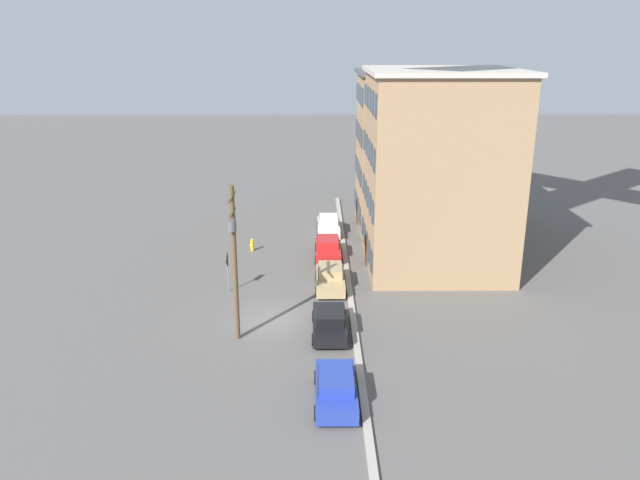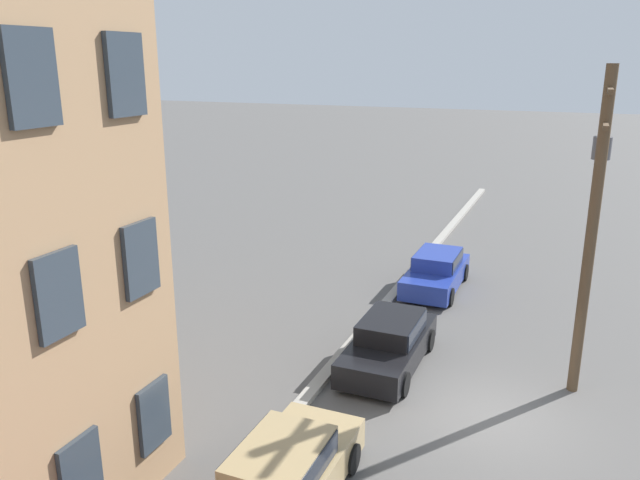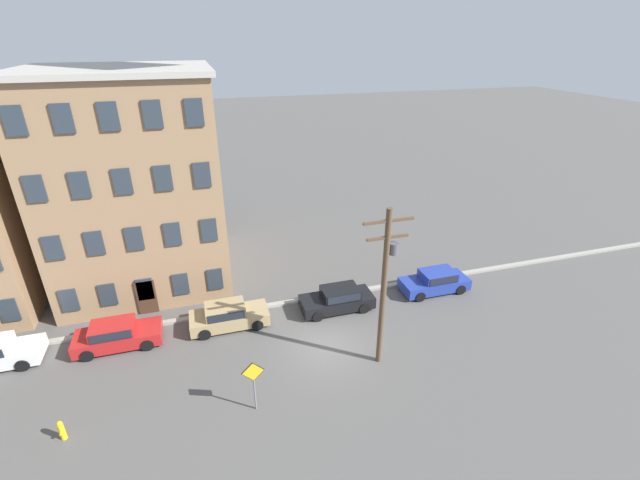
{
  "view_description": "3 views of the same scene",
  "coord_description": "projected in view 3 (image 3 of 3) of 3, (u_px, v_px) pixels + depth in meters",
  "views": [
    {
      "loc": [
        32.48,
        2.42,
        15.42
      ],
      "look_at": [
        0.68,
        2.6,
        5.06
      ],
      "focal_mm": 35.0,
      "sensor_mm": 36.0,
      "label": 1
    },
    {
      "loc": [
        -14.19,
        -1.39,
        8.5
      ],
      "look_at": [
        1.3,
        5.12,
        3.63
      ],
      "focal_mm": 35.0,
      "sensor_mm": 36.0,
      "label": 2
    },
    {
      "loc": [
        -5.56,
        -17.38,
        15.21
      ],
      "look_at": [
        0.56,
        3.22,
        4.77
      ],
      "focal_mm": 24.0,
      "sensor_mm": 36.0,
      "label": 3
    }
  ],
  "objects": [
    {
      "name": "caution_sign",
      "position": [
        254.0,
        378.0,
        18.4
      ],
      "size": [
        1.01,
        0.08,
        2.69
      ],
      "color": "slate",
      "rests_on": "ground_plane"
    },
    {
      "name": "car_tan",
      "position": [
        228.0,
        315.0,
        24.31
      ],
      "size": [
        4.4,
        1.92,
        1.43
      ],
      "color": "tan",
      "rests_on": "ground_plane"
    },
    {
      "name": "car_blue",
      "position": [
        435.0,
        281.0,
        27.68
      ],
      "size": [
        4.4,
        1.92,
        1.43
      ],
      "color": "#233899",
      "rests_on": "ground_plane"
    },
    {
      "name": "apartment_midblock",
      "position": [
        136.0,
        182.0,
        26.91
      ],
      "size": [
        10.57,
        9.87,
        13.5
      ],
      "color": "#9E7A56",
      "rests_on": "ground_plane"
    },
    {
      "name": "fire_hydrant",
      "position": [
        62.0,
        430.0,
        17.58
      ],
      "size": [
        0.24,
        0.34,
        0.96
      ],
      "color": "yellow",
      "rests_on": "ground_plane"
    },
    {
      "name": "car_black",
      "position": [
        338.0,
        298.0,
        25.83
      ],
      "size": [
        4.4,
        1.92,
        1.43
      ],
      "color": "black",
      "rests_on": "ground_plane"
    },
    {
      "name": "kerb_strip",
      "position": [
        306.0,
        299.0,
        26.9
      ],
      "size": [
        56.0,
        0.36,
        0.16
      ],
      "primitive_type": "cube",
      "color": "#9E998E",
      "rests_on": "ground_plane"
    },
    {
      "name": "ground_plane",
      "position": [
        327.0,
        346.0,
        23.06
      ],
      "size": [
        200.0,
        200.0,
        0.0
      ],
      "primitive_type": "plane",
      "color": "#565451"
    },
    {
      "name": "utility_pole",
      "position": [
        385.0,
        281.0,
        19.97
      ],
      "size": [
        2.4,
        0.44,
        8.42
      ],
      "color": "brown",
      "rests_on": "ground_plane"
    },
    {
      "name": "car_red",
      "position": [
        117.0,
        334.0,
        22.77
      ],
      "size": [
        4.4,
        1.92,
        1.43
      ],
      "color": "#B21E1E",
      "rests_on": "ground_plane"
    }
  ]
}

